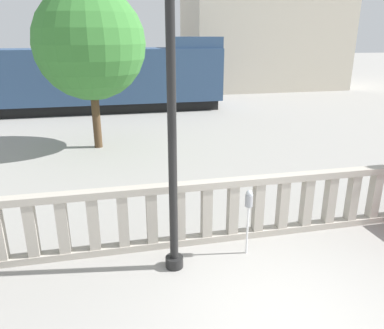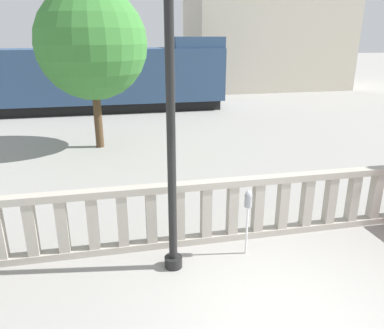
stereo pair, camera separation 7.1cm
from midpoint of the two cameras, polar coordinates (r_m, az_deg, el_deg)
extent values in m
plane|color=gray|center=(6.20, 13.30, -21.86)|extent=(160.00, 160.00, 0.00)
cube|color=#ADA599|center=(7.98, 5.80, -10.64)|extent=(16.51, 0.24, 0.14)
cube|color=#ADA599|center=(7.47, 6.10, -2.72)|extent=(16.51, 0.24, 0.14)
cube|color=#ADA599|center=(7.52, -23.55, -9.11)|extent=(0.20, 0.20, 1.04)
cube|color=#ADA599|center=(7.42, -19.35, -8.92)|extent=(0.20, 0.20, 1.04)
cube|color=#ADA599|center=(7.37, -15.06, -8.67)|extent=(0.20, 0.20, 1.04)
cube|color=#ADA599|center=(7.36, -10.74, -8.38)|extent=(0.20, 0.20, 1.04)
cube|color=#ADA599|center=(7.38, -6.43, -8.04)|extent=(0.20, 0.20, 1.04)
cube|color=#ADA599|center=(7.45, -2.18, -7.66)|extent=(0.20, 0.20, 1.04)
cube|color=#ADA599|center=(7.56, 1.96, -7.25)|extent=(0.20, 0.20, 1.04)
cube|color=#ADA599|center=(7.70, 5.95, -6.81)|extent=(0.20, 0.20, 1.04)
cube|color=#ADA599|center=(7.88, 9.77, -6.37)|extent=(0.20, 0.20, 1.04)
cube|color=#ADA599|center=(8.10, 13.40, -5.92)|extent=(0.20, 0.20, 1.04)
cube|color=#ADA599|center=(8.34, 16.83, -5.47)|extent=(0.20, 0.20, 1.04)
cube|color=#ADA599|center=(8.62, 20.04, -5.03)|extent=(0.20, 0.20, 1.04)
cube|color=#ADA599|center=(8.92, 23.04, -4.61)|extent=(0.20, 0.20, 1.04)
cube|color=#ADA599|center=(9.24, 25.83, -4.20)|extent=(0.20, 0.20, 1.04)
cylinder|color=black|center=(7.06, -3.00, -14.58)|extent=(0.32, 0.32, 0.20)
cylinder|color=black|center=(5.93, -3.53, 11.70)|extent=(0.15, 0.15, 6.11)
cylinder|color=silver|center=(7.31, 8.15, -9.85)|extent=(0.04, 0.04, 1.00)
cylinder|color=gray|center=(7.03, 8.39, -5.45)|extent=(0.14, 0.14, 0.23)
sphere|color=#B2B7BC|center=(6.97, 8.44, -4.36)|extent=(0.12, 0.12, 0.12)
cube|color=black|center=(22.06, -19.94, 8.18)|extent=(17.72, 2.40, 0.55)
cube|color=navy|center=(21.84, -20.44, 12.49)|extent=(18.08, 3.00, 2.80)
cube|color=navy|center=(22.12, 0.13, 18.14)|extent=(2.71, 2.70, 0.60)
cube|color=beige|center=(31.64, 10.98, 22.31)|extent=(11.99, 6.66, 11.96)
cylinder|color=#4C3823|center=(14.41, -14.52, 6.96)|extent=(0.30, 0.30, 2.28)
sphere|color=#387A33|center=(14.12, -15.43, 17.31)|extent=(3.88, 3.88, 3.88)
camera|label=1|loc=(0.04, -90.25, -0.09)|focal=35.00mm
camera|label=2|loc=(0.04, 89.75, 0.09)|focal=35.00mm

